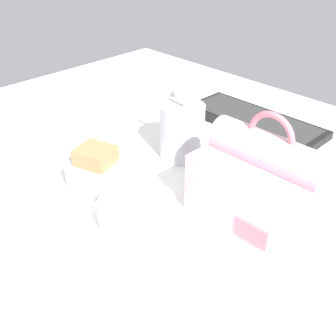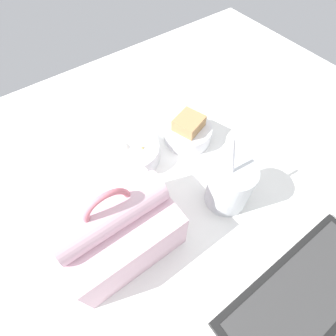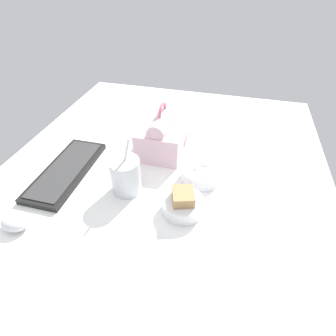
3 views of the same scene
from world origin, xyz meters
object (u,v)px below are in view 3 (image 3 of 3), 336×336
bento_bowl_sandwich (183,204)px  bento_bowl_snacks (200,173)px  keyboard (66,170)px  lunch_bag (163,134)px  soup_cup (126,175)px  computer_mouse (15,222)px

bento_bowl_sandwich → bento_bowl_snacks: (14.48, -2.71, -0.23)cm
keyboard → lunch_bag: (20.87, -27.79, 5.62)cm
soup_cup → keyboard: bearing=84.1°
lunch_bag → keyboard: bearing=126.9°
soup_cup → computer_mouse: 31.85cm
lunch_bag → computer_mouse: (-44.19, 28.87, -4.69)cm
keyboard → bento_bowl_snacks: (7.96, -43.70, 1.45)cm
bento_bowl_snacks → computer_mouse: 54.63cm
soup_cup → bento_bowl_snacks: (10.29, -21.16, -3.41)cm
lunch_bag → soup_cup: 23.79cm
keyboard → soup_cup: (-2.32, -22.54, 4.85)cm
keyboard → soup_cup: 23.18cm
lunch_bag → bento_bowl_sandwich: bearing=-154.3°
lunch_bag → soup_cup: bearing=167.3°
bento_bowl_snacks → bento_bowl_sandwich: bearing=169.4°
keyboard → soup_cup: soup_cup is taller
keyboard → computer_mouse: computer_mouse is taller
lunch_bag → bento_bowl_snacks: (-12.90, -15.91, -4.17)cm
bento_bowl_snacks → computer_mouse: size_ratio=1.64×
lunch_bag → bento_bowl_sandwich: 30.66cm
bento_bowl_sandwich → lunch_bag: bearing=25.7°
bento_bowl_sandwich → computer_mouse: bearing=111.8°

